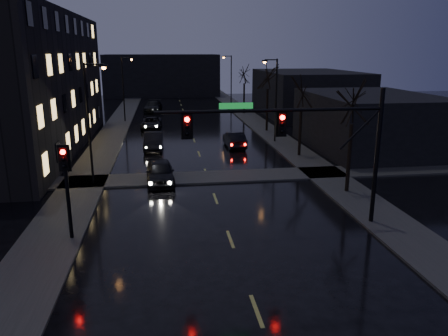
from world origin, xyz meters
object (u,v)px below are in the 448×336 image
object	(u,v)px
oncoming_car_a	(160,172)
oncoming_car_b	(154,141)
oncoming_car_c	(151,123)
oncoming_car_d	(153,106)
lead_car	(234,140)

from	to	relation	value
oncoming_car_a	oncoming_car_b	distance (m)	10.75
oncoming_car_a	oncoming_car_c	world-z (taller)	oncoming_car_a
oncoming_car_a	oncoming_car_c	bearing A→B (deg)	90.63
oncoming_car_d	lead_car	size ratio (longest dim) A/B	1.28
lead_car	oncoming_car_d	bearing A→B (deg)	-74.56
oncoming_car_d	oncoming_car_a	bearing A→B (deg)	-81.35
lead_car	oncoming_car_b	bearing A→B (deg)	-3.20
oncoming_car_d	lead_car	world-z (taller)	oncoming_car_d
oncoming_car_a	oncoming_car_c	xyz separation A→B (m)	(-1.05, 21.65, -0.11)
oncoming_car_a	lead_car	distance (m)	12.58
oncoming_car_b	oncoming_car_c	world-z (taller)	oncoming_car_b
oncoming_car_b	lead_car	distance (m)	7.45
oncoming_car_a	lead_car	size ratio (longest dim) A/B	1.03
oncoming_car_b	oncoming_car_c	distance (m)	10.92
oncoming_car_b	oncoming_car_a	bearing A→B (deg)	-85.29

